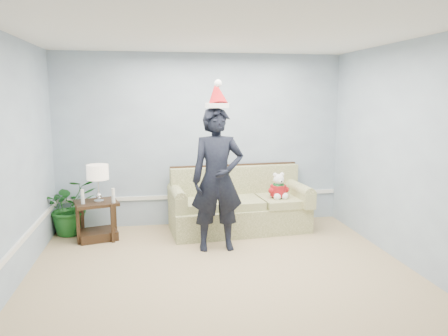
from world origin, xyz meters
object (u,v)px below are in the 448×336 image
side_table (97,225)px  teddy_bear (278,189)px  houseplant (70,206)px  sofa (238,208)px  table_lamp (98,174)px  man (217,180)px

side_table → teddy_bear: bearing=-0.5°
houseplant → teddy_bear: size_ratio=2.11×
sofa → table_lamp: size_ratio=3.99×
man → houseplant: bearing=154.6°
sofa → teddy_bear: 0.68m
sofa → man: 1.11m
sofa → side_table: 2.11m
side_table → houseplant: 0.57m
houseplant → man: bearing=-25.8°
table_lamp → houseplant: size_ratio=0.64×
sofa → houseplant: (-2.52, 0.18, 0.08)m
table_lamp → man: 1.72m
sofa → table_lamp: (-2.05, -0.19, 0.62)m
side_table → table_lamp: table_lamp is taller
sofa → houseplant: 2.52m
sofa → houseplant: bearing=171.0°
houseplant → teddy_bear: (3.10, -0.35, 0.23)m
teddy_bear → sofa: bearing=155.8°
man → teddy_bear: size_ratio=4.76×
houseplant → teddy_bear: 3.13m
sofa → man: man is taller
man → sofa: bearing=61.6°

